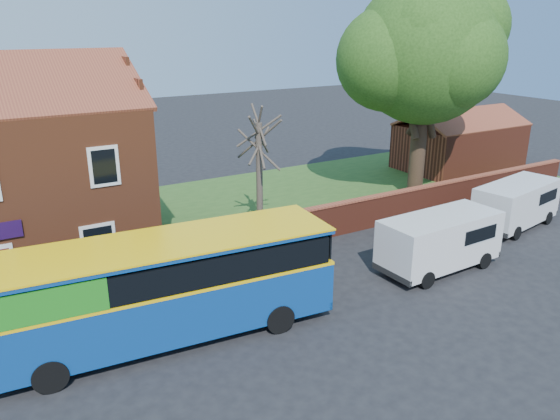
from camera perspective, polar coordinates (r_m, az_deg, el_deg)
ground at (r=17.28m, az=-0.11°, el=-14.59°), size 120.00×120.00×0.00m
pavement at (r=20.50m, az=-26.50°, el=-10.81°), size 18.00×3.50×0.12m
kerb at (r=18.96m, az=-26.01°, el=-13.19°), size 18.00×0.15×0.14m
grass_strip at (r=33.89m, az=7.71°, el=2.48°), size 26.00×12.00×0.04m
boundary_wall at (r=29.42m, az=14.96°, el=1.04°), size 22.00×0.38×1.60m
outbuilding at (r=39.59m, az=18.20°, el=6.47°), size 8.20×5.06×4.17m
bus at (r=17.34m, az=-13.47°, el=-7.88°), size 11.05×3.63×3.31m
van_near at (r=22.93m, az=16.37°, el=-2.99°), size 5.26×2.30×2.28m
van_far at (r=29.05m, az=23.46°, el=0.72°), size 5.29×2.84×2.20m
large_tree at (r=31.35m, az=14.82°, el=15.40°), size 9.91×7.84×12.09m
bare_tree at (r=25.14m, az=-2.17°, el=3.84°), size 2.19×2.60×5.83m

